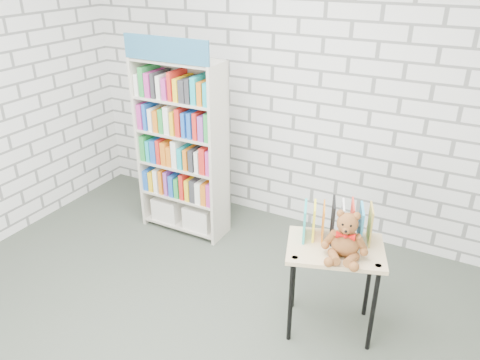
% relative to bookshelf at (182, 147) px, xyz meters
% --- Properties ---
extents(ground, '(4.50, 4.50, 0.00)m').
position_rel_bookshelf_xyz_m(ground, '(0.83, -1.36, -0.85)').
color(ground, '#3E463B').
rests_on(ground, ground).
extents(room_shell, '(4.52, 4.02, 2.81)m').
position_rel_bookshelf_xyz_m(room_shell, '(0.83, -1.36, 0.93)').
color(room_shell, silver).
rests_on(room_shell, ground).
extents(bookshelf, '(0.83, 0.32, 1.87)m').
position_rel_bookshelf_xyz_m(bookshelf, '(0.00, 0.00, 0.00)').
color(bookshelf, beige).
rests_on(bookshelf, ground).
extents(display_table, '(0.75, 0.63, 0.69)m').
position_rel_bookshelf_xyz_m(display_table, '(1.69, -0.68, -0.26)').
color(display_table, tan).
rests_on(display_table, ground).
extents(table_books, '(0.49, 0.33, 0.27)m').
position_rel_bookshelf_xyz_m(table_books, '(1.66, -0.58, -0.02)').
color(table_books, teal).
rests_on(table_books, display_table).
extents(teddy_bear, '(0.30, 0.28, 0.32)m').
position_rel_bookshelf_xyz_m(teddy_bear, '(1.77, -0.75, -0.03)').
color(teddy_bear, brown).
rests_on(teddy_bear, display_table).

